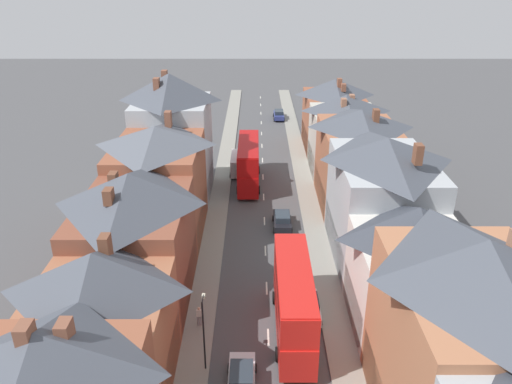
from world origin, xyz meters
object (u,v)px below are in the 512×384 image
at_px(double_decker_bus_lead, 292,299).
at_px(car_near_blue, 240,378).
at_px(car_parked_left_b, 281,220).
at_px(street_lamp, 202,330).
at_px(delivery_van, 237,163).
at_px(car_mid_black, 277,115).
at_px(pedestrian_mid_left, 198,315).
at_px(car_parked_left_a, 307,306).
at_px(double_decker_bus_mid_street, 247,162).

height_order(double_decker_bus_lead, car_near_blue, double_decker_bus_lead).
height_order(car_parked_left_b, street_lamp, street_lamp).
distance_m(double_decker_bus_lead, car_near_blue, 6.82).
bearing_deg(double_decker_bus_lead, car_parked_left_b, 89.97).
distance_m(double_decker_bus_lead, street_lamp, 7.12).
distance_m(car_parked_left_b, delivery_van, 15.47).
relative_size(double_decker_bus_lead, car_parked_left_b, 2.58).
height_order(car_mid_black, car_parked_left_b, car_mid_black).
xyz_separation_m(delivery_van, pedestrian_mid_left, (-1.99, -30.18, -0.30)).
xyz_separation_m(double_decker_bus_lead, car_parked_left_a, (1.31, 1.85, -2.00)).
distance_m(car_parked_left_a, pedestrian_mid_left, 8.31).
relative_size(car_parked_left_a, delivery_van, 0.75).
distance_m(car_parked_left_a, car_parked_left_b, 14.20).
distance_m(double_decker_bus_mid_street, car_parked_left_a, 25.89).
height_order(delivery_van, street_lamp, street_lamp).
height_order(car_near_blue, car_mid_black, car_mid_black).
height_order(double_decker_bus_mid_street, street_lamp, street_lamp).
relative_size(double_decker_bus_mid_street, street_lamp, 1.96).
height_order(double_decker_bus_mid_street, car_parked_left_a, double_decker_bus_mid_street).
bearing_deg(double_decker_bus_mid_street, pedestrian_mid_left, -97.01).
height_order(double_decker_bus_lead, double_decker_bus_mid_street, same).
xyz_separation_m(car_near_blue, street_lamp, (-2.45, 1.68, 2.45)).
bearing_deg(car_near_blue, double_decker_bus_mid_street, 90.02).
xyz_separation_m(car_mid_black, delivery_van, (-6.20, -24.88, 0.52)).
relative_size(double_decker_bus_lead, car_near_blue, 2.59).
xyz_separation_m(car_parked_left_a, car_parked_left_b, (-1.30, 14.14, -0.00)).
height_order(double_decker_bus_lead, car_parked_left_b, double_decker_bus_lead).
xyz_separation_m(car_parked_left_b, street_lamp, (-6.05, -19.74, 2.43)).
xyz_separation_m(car_mid_black, car_parked_left_b, (-1.30, -39.54, -0.01)).
relative_size(car_near_blue, car_parked_left_b, 1.00).
distance_m(double_decker_bus_mid_street, pedestrian_mid_left, 26.98).
xyz_separation_m(double_decker_bus_mid_street, car_mid_black, (4.91, 28.34, -2.00)).
bearing_deg(street_lamp, car_parked_left_b, 72.96).
distance_m(car_mid_black, car_parked_left_b, 39.56).
relative_size(car_mid_black, delivery_van, 0.88).
xyz_separation_m(delivery_van, street_lamp, (-1.15, -34.40, 1.90)).
height_order(car_parked_left_a, car_parked_left_b, car_parked_left_a).
bearing_deg(car_parked_left_b, double_decker_bus_mid_street, 107.86).
bearing_deg(car_near_blue, double_decker_bus_lead, 56.54).
bearing_deg(double_decker_bus_mid_street, car_mid_black, 80.17).
bearing_deg(car_near_blue, car_mid_black, 85.40).
bearing_deg(car_near_blue, car_parked_left_a, 56.08).
bearing_deg(delivery_van, street_lamp, -91.91).
height_order(car_parked_left_a, pedestrian_mid_left, pedestrian_mid_left).
bearing_deg(street_lamp, double_decker_bus_mid_street, 85.49).
relative_size(car_mid_black, street_lamp, 0.83).
distance_m(double_decker_bus_lead, car_parked_left_b, 16.12).
bearing_deg(double_decker_bus_mid_street, street_lamp, -94.51).
bearing_deg(delivery_van, double_decker_bus_mid_street, -69.55).
bearing_deg(car_parked_left_a, street_lamp, -142.68).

